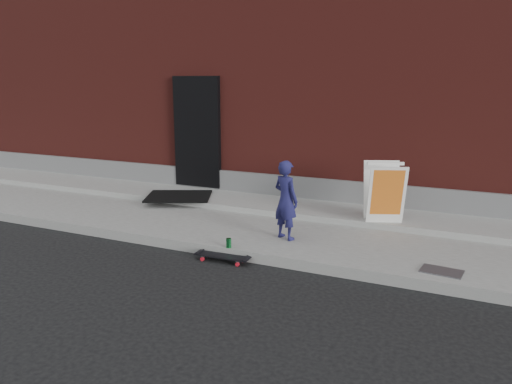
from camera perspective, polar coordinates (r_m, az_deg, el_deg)
The scene contains 10 objects.
ground at distance 6.90m, azimuth -0.80°, elevation -8.06°, with size 80.00×80.00×0.00m, color black.
sidewalk at distance 8.18m, azimuth 3.78°, elevation -4.18°, with size 20.00×3.00×0.15m, color slate.
apron at distance 8.96m, azimuth 5.88°, elevation -1.89°, with size 20.00×1.20×0.10m, color gray.
building at distance 13.11m, azimuth 12.89°, elevation 12.60°, with size 20.00×8.10×5.00m.
child at distance 7.28m, azimuth 3.43°, elevation -0.92°, with size 0.43×0.28×1.17m, color #1D1C4E.
skateboard at distance 6.93m, azimuth -3.87°, elevation -7.37°, with size 0.78×0.23×0.09m.
pizza_sign at distance 8.10m, azimuth 14.46°, elevation 0.01°, with size 0.78×0.84×0.95m.
soda_can at distance 7.02m, azimuth -3.14°, elevation -5.84°, with size 0.07×0.07×0.13m, color #1B8A3C.
doormat at distance 9.67m, azimuth -8.82°, elevation -0.48°, with size 1.19×0.97×0.03m, color black.
utility_plate at distance 6.58m, azimuth 20.46°, elevation -8.48°, with size 0.49×0.31×0.01m, color #5C5D62.
Camera 1 is at (2.81, -5.81, 2.44)m, focal length 35.00 mm.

